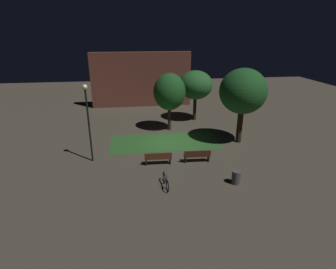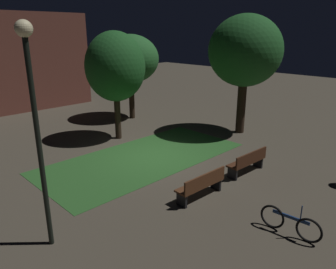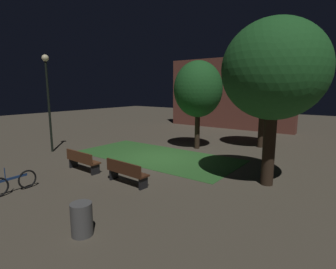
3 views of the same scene
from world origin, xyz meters
TOP-DOWN VIEW (x-y plane):
  - ground_plane at (0.00, 0.00)m, footprint 60.00×60.00m
  - grass_lawn at (-0.41, 0.30)m, footprint 8.61×4.02m
  - bench_lawn_edge at (-1.32, -3.57)m, footprint 1.82×0.54m
  - bench_by_lamp at (1.32, -3.57)m, footprint 1.82×0.57m
  - tree_lawn_side at (0.39, 3.12)m, footprint 2.77×2.77m
  - tree_tall_center at (5.47, -0.50)m, footprint 3.56×3.56m
  - tree_near_wall at (3.29, 5.68)m, footprint 3.26×3.26m
  - lamp_post_plaza_east at (-5.73, -2.41)m, footprint 0.36×0.36m
  - trash_bin at (2.91, -6.60)m, footprint 0.51×0.51m
  - bicycle at (-1.18, -6.39)m, footprint 0.17×1.61m
  - building_wall_backdrop at (-1.63, 11.93)m, footprint 11.41×0.80m

SIDE VIEW (x-z plane):
  - ground_plane at x=0.00m, z-range 0.00..0.00m
  - grass_lawn at x=-0.41m, z-range 0.00..0.01m
  - bicycle at x=-1.18m, z-range -0.12..0.81m
  - trash_bin at x=2.91m, z-range 0.00..0.80m
  - bench_lawn_edge at x=-1.32m, z-range 0.04..0.92m
  - bench_by_lamp at x=1.32m, z-range 0.04..0.92m
  - building_wall_backdrop at x=-1.63m, z-range 0.00..6.18m
  - tree_lawn_side at x=0.39m, z-range 0.91..5.97m
  - tree_near_wall at x=3.29m, z-range 1.04..5.91m
  - lamp_post_plaza_east at x=-5.73m, z-range 0.87..6.13m
  - tree_tall_center at x=5.47m, z-range 1.16..6.99m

